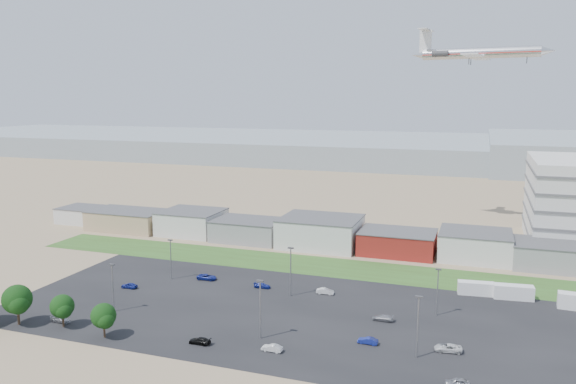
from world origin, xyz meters
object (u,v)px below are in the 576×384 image
at_px(parked_car_6, 262,286).
at_px(parked_car_13, 272,348).
at_px(parked_car_3, 200,341).
at_px(parked_car_2, 457,382).
at_px(airliner, 480,53).
at_px(parked_car_12, 383,318).
at_px(parked_car_5, 129,285).
at_px(parked_car_1, 368,341).
at_px(parked_car_10, 61,319).
at_px(box_trailer_a, 476,288).
at_px(parked_car_0, 448,348).
at_px(parked_car_9, 207,277).
at_px(parked_car_11, 325,291).

bearing_deg(parked_car_6, parked_car_13, -158.26).
xyz_separation_m(parked_car_3, parked_car_6, (-0.55, 30.32, -0.02)).
distance_m(parked_car_2, parked_car_13, 29.88).
xyz_separation_m(airliner, parked_car_12, (-13.74, -88.90, -55.11)).
height_order(parked_car_2, parked_car_5, parked_car_2).
distance_m(parked_car_1, parked_car_2, 18.18).
xyz_separation_m(parked_car_6, parked_car_10, (-28.80, -30.55, 0.03)).
height_order(parked_car_3, parked_car_6, parked_car_3).
distance_m(box_trailer_a, parked_car_12, 26.67).
distance_m(parked_car_0, parked_car_6, 45.48).
xyz_separation_m(parked_car_1, parked_car_13, (-14.58, -8.12, 0.01)).
relative_size(parked_car_1, parked_car_6, 0.94).
relative_size(box_trailer_a, parked_car_6, 2.00).
bearing_deg(parked_car_3, parked_car_1, 109.35).
bearing_deg(parked_car_12, parked_car_5, -88.11).
height_order(airliner, parked_car_12, airliner).
xyz_separation_m(parked_car_6, parked_car_13, (13.33, -28.88, 0.05)).
bearing_deg(parked_car_12, airliner, 172.95).
bearing_deg(parked_car_12, box_trailer_a, 143.54).
distance_m(box_trailer_a, parked_car_9, 60.26).
distance_m(airliner, parked_car_3, 129.47).
bearing_deg(parked_car_1, parked_car_10, -78.15).
xyz_separation_m(parked_car_0, parked_car_10, (-69.99, -11.27, -0.06)).
relative_size(airliner, parked_car_11, 11.43).
height_order(parked_car_0, parked_car_1, parked_car_0).
relative_size(parked_car_3, parked_car_6, 1.04).
distance_m(parked_car_5, parked_car_6, 29.62).
xyz_separation_m(box_trailer_a, parked_car_10, (-73.87, -41.72, -0.84)).
height_order(airliner, parked_car_6, airliner).
bearing_deg(parked_car_5, parked_car_13, 63.97).
bearing_deg(parked_car_1, parked_car_6, -124.59).
bearing_deg(box_trailer_a, airliner, 85.80).
height_order(parked_car_5, parked_car_6, parked_car_5).
height_order(parked_car_10, parked_car_13, parked_car_13).
relative_size(parked_car_9, parked_car_12, 1.15).
distance_m(parked_car_3, parked_car_5, 35.00).
height_order(airliner, parked_car_11, airliner).
height_order(parked_car_5, parked_car_10, parked_car_5).
relative_size(parked_car_3, parked_car_12, 0.98).
bearing_deg(parked_car_3, parked_car_10, -89.48).
bearing_deg(parked_car_5, parked_car_3, 53.02).
xyz_separation_m(airliner, parked_car_0, (-1.13, -98.40, -55.06)).
xyz_separation_m(parked_car_2, parked_car_9, (-57.49, 31.72, 0.01)).
height_order(parked_car_2, parked_car_11, parked_car_2).
relative_size(airliner, parked_car_6, 11.49).
xyz_separation_m(parked_car_2, parked_car_12, (-14.57, 20.88, -0.05)).
relative_size(parked_car_0, parked_car_5, 1.25).
xyz_separation_m(parked_car_6, parked_car_11, (14.31, 0.86, 0.08)).
distance_m(parked_car_6, parked_car_12, 30.21).
relative_size(parked_car_1, parked_car_10, 0.89).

